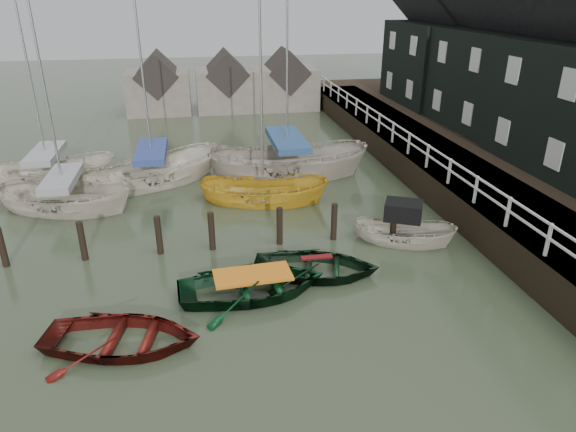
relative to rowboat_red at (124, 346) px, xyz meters
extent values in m
plane|color=#2E3A25|center=(3.71, 2.04, 0.00)|extent=(120.00, 120.00, 0.00)
cube|color=black|center=(13.21, 12.04, 1.40)|extent=(3.00, 32.00, 0.20)
cube|color=silver|center=(11.71, 12.04, 2.45)|extent=(0.06, 32.00, 0.06)
cube|color=silver|center=(11.71, 12.04, 2.05)|extent=(0.06, 32.00, 0.06)
cube|color=black|center=(18.71, 12.04, 0.00)|extent=(14.00, 38.00, 1.50)
cube|color=black|center=(18.71, 14.04, 4.00)|extent=(6.00, 7.00, 5.00)
cube|color=black|center=(18.71, 21.04, 4.00)|extent=(6.40, 7.00, 5.00)
cylinder|color=black|center=(-4.29, 5.04, 0.50)|extent=(0.22, 0.22, 1.80)
cylinder|color=black|center=(-1.79, 5.04, 0.50)|extent=(0.22, 0.22, 1.80)
cylinder|color=black|center=(0.71, 5.04, 0.50)|extent=(0.22, 0.22, 1.80)
cylinder|color=black|center=(2.51, 5.04, 0.50)|extent=(0.22, 0.22, 1.80)
cylinder|color=black|center=(4.91, 5.04, 0.50)|extent=(0.22, 0.22, 1.80)
cylinder|color=black|center=(6.91, 5.04, 0.50)|extent=(0.22, 0.22, 1.80)
cylinder|color=black|center=(9.21, 5.04, 0.50)|extent=(0.22, 0.22, 1.80)
cube|color=#665B51|center=(-0.29, 28.04, 1.50)|extent=(4.50, 4.00, 3.00)
cube|color=#282321|center=(-0.29, 28.04, 2.80)|extent=(3.18, 4.08, 3.18)
cube|color=#665B51|center=(4.71, 28.04, 1.50)|extent=(4.50, 4.00, 3.00)
cube|color=#282321|center=(4.71, 28.04, 2.80)|extent=(3.18, 4.08, 3.18)
cube|color=#665B51|center=(9.21, 28.04, 1.50)|extent=(4.50, 4.00, 3.00)
cube|color=#282321|center=(9.21, 28.04, 2.80)|extent=(3.18, 4.08, 3.18)
imported|color=#4E0F0B|center=(0.00, 0.00, 0.00)|extent=(4.56, 3.68, 0.83)
imported|color=black|center=(3.58, 1.88, 0.00)|extent=(4.60, 3.41, 0.91)
imported|color=black|center=(5.71, 2.67, 0.00)|extent=(4.63, 3.84, 0.83)
imported|color=beige|center=(9.33, 4.35, 0.00)|extent=(3.91, 2.84, 1.42)
cube|color=black|center=(9.33, 4.55, 1.17)|extent=(1.61, 1.47, 0.65)
imported|color=beige|center=(-3.30, 9.72, 0.00)|extent=(6.27, 4.04, 2.27)
cylinder|color=#B2B2B7|center=(-3.30, 9.72, 5.15)|extent=(0.10, 0.10, 7.81)
cube|color=gray|center=(-3.30, 9.72, 1.37)|extent=(3.43, 2.18, 0.30)
imported|color=beige|center=(0.11, 12.35, 0.00)|extent=(7.21, 5.11, 2.61)
cylinder|color=#B2B2B7|center=(0.11, 12.35, 6.39)|extent=(0.10, 0.10, 9.90)
cube|color=navy|center=(0.11, 12.35, 1.56)|extent=(3.94, 2.77, 0.30)
imported|color=gold|center=(4.88, 9.19, 0.00)|extent=(5.94, 3.53, 2.15)
cylinder|color=#B2B2B7|center=(4.88, 9.19, 5.34)|extent=(0.10, 0.10, 8.32)
imported|color=#B8AC9D|center=(6.52, 12.42, 0.00)|extent=(8.20, 4.30, 3.01)
cylinder|color=#B2B2B7|center=(6.52, 12.42, 6.68)|extent=(0.10, 0.10, 10.04)
cube|color=navy|center=(6.52, 12.42, 1.78)|extent=(4.50, 2.31, 0.30)
imported|color=beige|center=(-4.75, 13.29, 0.00)|extent=(6.18, 2.33, 2.39)
cylinder|color=#B2B2B7|center=(-4.75, 13.29, 5.12)|extent=(0.10, 0.10, 7.62)
cube|color=gray|center=(-4.75, 13.29, 1.43)|extent=(3.40, 1.24, 0.30)
camera|label=1|loc=(2.26, -11.28, 8.41)|focal=32.00mm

